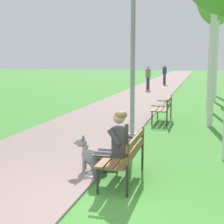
{
  "coord_description": "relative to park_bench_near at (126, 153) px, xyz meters",
  "views": [
    {
      "loc": [
        1.54,
        -4.37,
        2.14
      ],
      "look_at": [
        -0.51,
        3.28,
        0.9
      ],
      "focal_mm": 54.97,
      "sensor_mm": 36.0,
      "label": 1
    }
  ],
  "objects": [
    {
      "name": "paved_path",
      "position": [
        -2.14,
        22.72,
        -0.49
      ],
      "size": [
        3.25,
        60.0,
        0.04
      ],
      "primitive_type": "cube",
      "color": "gray",
      "rests_on": "ground"
    },
    {
      "name": "pedestrian_distant",
      "position": [
        -2.38,
        17.52,
        0.33
      ],
      "size": [
        0.32,
        0.22,
        1.65
      ],
      "color": "#383842",
      "rests_on": "ground"
    },
    {
      "name": "ground_plane",
      "position": [
        -0.27,
        -1.28,
        -0.51
      ],
      "size": [
        120.0,
        120.0,
        0.0
      ],
      "primitive_type": "plane",
      "color": "#478E38"
    },
    {
      "name": "pedestrian_further_distant",
      "position": [
        -1.84,
        22.67,
        0.33
      ],
      "size": [
        0.32,
        0.22,
        1.65
      ],
      "color": "#383842",
      "rests_on": "ground"
    },
    {
      "name": "person_seated_on_near_bench",
      "position": [
        -0.21,
        0.01,
        0.17
      ],
      "size": [
        0.74,
        0.49,
        1.25
      ],
      "color": "#4C4C51",
      "rests_on": "ground"
    },
    {
      "name": "park_bench_near",
      "position": [
        0.0,
        0.0,
        0.0
      ],
      "size": [
        0.55,
        1.5,
        0.85
      ],
      "color": "brown",
      "rests_on": "ground"
    },
    {
      "name": "lamp_post_near",
      "position": [
        -0.4,
        2.51,
        1.85
      ],
      "size": [
        0.24,
        0.24,
        4.57
      ],
      "color": "gray",
      "rests_on": "ground"
    },
    {
      "name": "birch_tree_sixth",
      "position": [
        1.82,
        15.6,
        4.54
      ],
      "size": [
        1.73,
        1.51,
        6.29
      ],
      "color": "silver",
      "rests_on": "ground"
    },
    {
      "name": "dog_grey",
      "position": [
        -0.7,
        0.34,
        -0.25
      ],
      "size": [
        0.83,
        0.35,
        0.71
      ],
      "color": "gray",
      "rests_on": "ground"
    },
    {
      "name": "park_bench_mid",
      "position": [
        -0.01,
        5.95,
        0.0
      ],
      "size": [
        0.55,
        1.5,
        0.85
      ],
      "color": "brown",
      "rests_on": "ground"
    }
  ]
}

